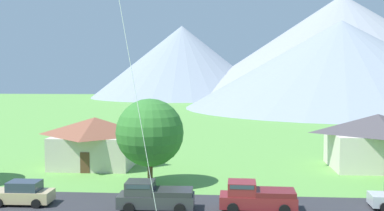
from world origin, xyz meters
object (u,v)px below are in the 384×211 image
Objects in this scene: house_leftmost at (377,140)px; house_left_center at (95,141)px; tree_near_left at (150,133)px; parked_car_tan_mid_west at (23,193)px; pickup_truck_maroon_east_side at (256,196)px; pickup_truck_charcoal_west_side at (154,196)px.

house_left_center is (-28.32, -0.98, -0.23)m from house_leftmost.
house_leftmost is at bearing 1.97° from house_left_center.
tree_near_left is 1.74× the size of parked_car_tan_mid_west.
parked_car_tan_mid_west is 16.55m from pickup_truck_maroon_east_side.
tree_near_left reaches higher than pickup_truck_charcoal_west_side.
house_leftmost is at bearing 49.94° from pickup_truck_maroon_east_side.
pickup_truck_maroon_east_side reaches higher than parked_car_tan_mid_west.
pickup_truck_charcoal_west_side is (9.58, -0.63, 0.19)m from parked_car_tan_mid_west.
house_leftmost reaches higher than pickup_truck_maroon_east_side.
pickup_truck_charcoal_west_side is (-19.90, -15.77, -1.75)m from house_leftmost.
tree_near_left reaches higher than parked_car_tan_mid_west.
parked_car_tan_mid_west is at bearing -94.68° from house_left_center.
tree_near_left is 11.05m from parked_car_tan_mid_west.
house_left_center is 1.15× the size of tree_near_left.
parked_car_tan_mid_west is 0.81× the size of pickup_truck_charcoal_west_side.
pickup_truck_maroon_east_side is at bearing -38.97° from tree_near_left.
tree_near_left is 1.40× the size of pickup_truck_charcoal_west_side.
house_leftmost is 1.85× the size of pickup_truck_maroon_east_side.
house_left_center is 10.43m from tree_near_left.
house_leftmost reaches higher than house_left_center.
house_leftmost is at bearing 21.75° from tree_near_left.
house_leftmost is 1.32× the size of tree_near_left.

